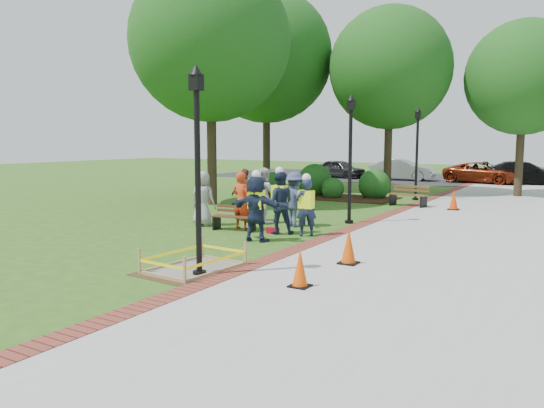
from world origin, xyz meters
The scene contains 36 objects.
ground centered at (0.00, 0.00, 0.00)m, with size 100.00×100.00×0.00m, color #285116.
sidewalk centered at (5.00, 10.00, 0.01)m, with size 6.00×60.00×0.02m, color #9E9E99.
brick_edging centered at (1.75, 10.00, 0.01)m, with size 0.50×60.00×0.03m, color maroon.
mulch_bed centered at (-3.00, 12.00, 0.02)m, with size 7.00×3.00×0.05m, color #381E0F.
parking_lot centered at (0.00, 27.00, 0.00)m, with size 36.00×12.00×0.01m, color black.
wet_concrete_pad centered at (0.85, -2.66, 0.23)m, with size 1.88×2.43×0.55m.
bench_near centered at (-1.26, 1.88, 0.24)m, with size 1.45×0.66×0.76m.
bench_far centered at (1.64, 10.47, 0.28)m, with size 1.68×0.83×0.87m.
cone_front centered at (3.45, -2.74, 0.35)m, with size 0.37×0.37×0.73m.
cone_back centered at (3.51, -0.52, 0.39)m, with size 0.41×0.41×0.80m.
cone_far centered at (3.55, 10.19, 0.39)m, with size 0.41×0.41×0.82m.
toolbox centered at (0.02, 2.06, 0.09)m, with size 0.36×0.20×0.18m, color #A10C1D.
lamp_near centered at (1.25, -3.00, 2.48)m, with size 0.28×0.28×4.26m.
lamp_mid centered at (1.25, 5.00, 2.48)m, with size 0.28×0.28×4.26m.
lamp_far centered at (1.25, 13.00, 2.48)m, with size 0.28×0.28×4.26m.
tree_left centered at (-5.86, 6.89, 6.88)m, with size 6.75×6.75×10.26m.
tree_back centered at (-0.90, 15.35, 6.38)m, with size 6.19×6.19×9.49m.
tree_right centered at (5.15, 17.09, 5.73)m, with size 5.49×5.49×8.49m.
tree_far centered at (-7.52, 14.15, 7.30)m, with size 7.25×7.25×10.94m.
shrub_a centered at (-5.75, 11.81, 0.00)m, with size 1.24×1.24×1.24m, color #154B15.
shrub_b centered at (-3.72, 12.55, 0.00)m, with size 1.71×1.71×1.71m, color #154B15.
shrub_c centered at (-2.35, 11.71, 0.00)m, with size 1.07×1.07×1.07m, color #154B15.
shrub_d centered at (-0.66, 12.74, 0.00)m, with size 1.50×1.50×1.50m, color #154B15.
shrub_e centered at (-3.38, 12.97, 0.00)m, with size 1.04×1.04×1.04m, color #154B15.
casual_person_a centered at (-2.64, 2.10, 0.89)m, with size 0.60×0.42×1.77m.
casual_person_b centered at (-1.16, 2.15, 0.90)m, with size 0.59×0.39×1.80m.
casual_person_c centered at (-1.24, 3.65, 0.93)m, with size 0.71×0.63×1.86m.
casual_person_d centered at (-2.01, 3.65, 0.90)m, with size 0.60×0.40×1.80m.
casual_person_e centered at (0.00, 3.46, 0.88)m, with size 0.66×0.55×1.75m.
hivis_worker_a centered at (0.27, 0.74, 0.97)m, with size 0.62×0.43×1.97m.
hivis_worker_b centered at (1.09, 2.14, 0.91)m, with size 0.63×0.60×1.82m.
hivis_worker_c centered at (0.22, 2.09, 0.98)m, with size 0.70×0.62×1.99m.
parked_car_a centered at (-7.55, 24.59, 0.00)m, with size 4.44×1.93×1.45m, color #242326.
parked_car_b centered at (-2.94, 24.61, 0.00)m, with size 4.84×2.10×1.58m, color #9FA0A4.
parked_car_c centered at (2.33, 24.73, 0.00)m, with size 4.48×1.95×1.46m, color maroon.
parked_car_d centered at (4.71, 25.16, 0.00)m, with size 4.78×2.08×1.56m, color black.
Camera 1 is at (7.95, -11.39, 2.78)m, focal length 35.00 mm.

